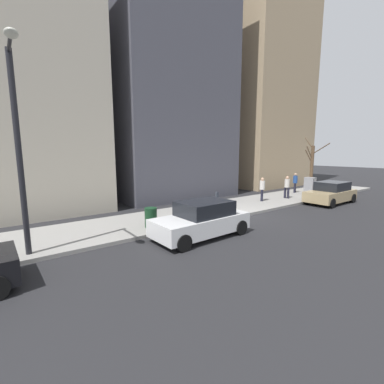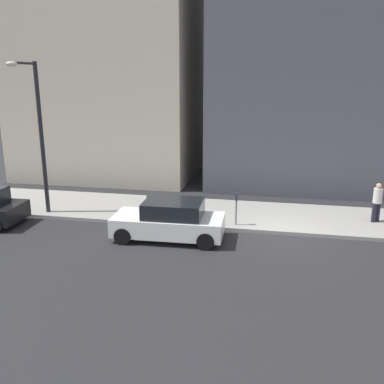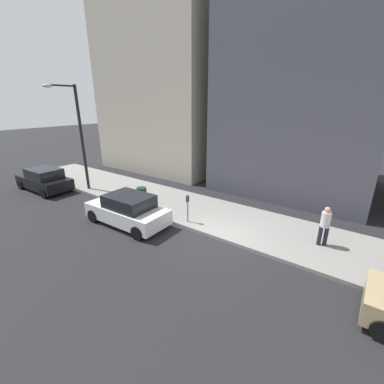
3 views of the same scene
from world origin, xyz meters
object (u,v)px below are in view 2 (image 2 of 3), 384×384
at_px(office_block_center, 300,8).
at_px(office_tower_right, 117,52).
at_px(parking_meter, 236,205).
at_px(streetlamp, 37,126).
at_px(parked_car_white, 170,221).
at_px(pedestrian_far_corner, 377,200).
at_px(trash_bin, 153,206).

xyz_separation_m(office_block_center, office_tower_right, (0.55, 11.10, -2.21)).
height_order(parking_meter, streetlamp, streetlamp).
height_order(parked_car_white, pedestrian_far_corner, pedestrian_far_corner).
bearing_deg(streetlamp, office_tower_right, 1.31).
relative_size(parked_car_white, office_tower_right, 0.28).
bearing_deg(streetlamp, trash_bin, -82.68).
bearing_deg(streetlamp, pedestrian_far_corner, -83.17).
distance_m(streetlamp, trash_bin, 5.93).
distance_m(trash_bin, office_block_center, 14.32).
xyz_separation_m(trash_bin, office_tower_right, (9.80, 5.04, 6.89)).
bearing_deg(streetlamp, parked_car_white, -103.81).
bearing_deg(parked_car_white, office_tower_right, 26.21).
bearing_deg(office_block_center, parking_meter, 166.13).
bearing_deg(office_tower_right, trash_bin, -152.79).
relative_size(parked_car_white, trash_bin, 4.73).
bearing_deg(office_block_center, trash_bin, 146.80).
bearing_deg(parked_car_white, streetlamp, 74.43).
distance_m(parked_car_white, pedestrian_far_corner, 8.69).
bearing_deg(office_block_center, parked_car_white, 157.24).
bearing_deg(office_tower_right, streetlamp, -178.69).
bearing_deg(streetlamp, parking_meter, -88.87).
relative_size(parked_car_white, streetlamp, 0.65).
xyz_separation_m(parked_car_white, streetlamp, (1.50, 6.09, 3.28)).
height_order(pedestrian_far_corner, office_tower_right, office_tower_right).
bearing_deg(office_block_center, office_tower_right, 87.17).
bearing_deg(parked_car_white, pedestrian_far_corner, -70.18).
distance_m(parking_meter, streetlamp, 8.99).
relative_size(pedestrian_far_corner, office_block_center, 0.09).
bearing_deg(parking_meter, office_tower_right, 40.32).
bearing_deg(office_tower_right, parked_car_white, -152.03).
bearing_deg(office_tower_right, parking_meter, -139.68).
bearing_deg(trash_bin, parked_car_white, -148.67).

